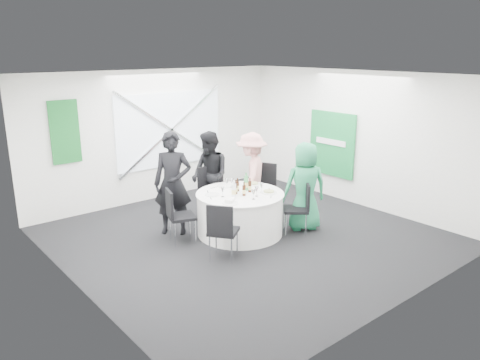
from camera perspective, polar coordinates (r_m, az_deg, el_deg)
floor at (r=8.35m, az=0.88°, el=-6.90°), size 6.00×6.00×0.00m
ceiling at (r=7.72m, az=0.97°, el=12.65°), size 6.00×6.00×0.00m
wall_back at (r=10.33m, az=-10.01°, el=5.40°), size 6.00×0.00×6.00m
wall_front at (r=6.05m, az=19.76°, el=-2.72°), size 6.00×0.00×6.00m
wall_left at (r=6.45m, az=-19.78°, el=-1.60°), size 0.00×6.00×6.00m
wall_right at (r=10.09m, az=14.03°, el=4.92°), size 0.00×6.00×6.00m
window_panel at (r=10.43m, az=-8.49°, el=6.12°), size 2.60×0.03×1.60m
window_brace_a at (r=10.40m, az=-8.37°, el=6.10°), size 2.63×0.05×1.84m
window_brace_b at (r=10.40m, az=-8.37°, el=6.10°), size 2.63×0.05×1.84m
green_banner at (r=9.42m, az=-20.56°, el=5.49°), size 0.55×0.04×1.20m
green_sign at (r=10.44m, az=11.12°, el=4.33°), size 0.05×1.20×1.40m
banquet_table at (r=8.36m, az=0.00°, el=-4.09°), size 1.56×1.56×0.76m
chair_back at (r=9.12m, az=-3.57°, el=-0.98°), size 0.50×0.51×1.01m
chair_back_left at (r=7.97m, az=-7.73°, el=-3.87°), size 0.55×0.55×0.95m
chair_back_right at (r=9.35m, az=2.92°, el=-0.54°), size 0.62×0.62×1.01m
chair_front_right at (r=8.37m, az=7.38°, el=-2.98°), size 0.60×0.60×0.94m
chair_front_left at (r=7.23m, az=-2.22°, el=-5.82°), size 0.61×0.61×0.95m
person_man_back_left at (r=8.32m, az=-8.19°, el=-0.42°), size 0.80×0.78×1.85m
person_man_back at (r=9.10m, az=-3.70°, el=0.62°), size 0.54×0.87×1.69m
person_woman_pink at (r=9.19m, az=1.40°, el=0.69°), size 1.15×1.05×1.66m
person_woman_green at (r=8.53m, az=7.91°, el=-0.79°), size 0.94×0.83×1.62m
plate_back at (r=8.65m, az=-1.91°, el=-0.71°), size 0.28×0.28×0.01m
plate_back_left at (r=8.14m, az=-3.39°, el=-1.80°), size 0.26×0.26×0.01m
plate_back_right at (r=8.74m, az=1.70°, el=-0.46°), size 0.25×0.25×0.04m
plate_front_right at (r=8.27m, az=3.53°, el=-1.45°), size 0.28×0.28×0.04m
plate_front_left at (r=7.69m, az=-1.22°, el=-2.84°), size 0.26×0.26×0.01m
napkin at (r=7.73m, az=-1.23°, el=-2.47°), size 0.23×0.22×0.05m
beer_bottle_a at (r=8.17m, az=-0.51°, el=-1.05°), size 0.06×0.06×0.25m
beer_bottle_b at (r=8.32m, az=-0.31°, el=-0.76°), size 0.06×0.06×0.24m
beer_bottle_c at (r=8.27m, az=1.21°, el=-0.82°), size 0.06×0.06×0.26m
beer_bottle_d at (r=8.07m, az=0.49°, el=-1.29°), size 0.06×0.06×0.24m
green_water_bottle at (r=8.36m, az=0.75°, el=-0.42°), size 0.08×0.08×0.32m
clear_water_bottle at (r=7.98m, az=-0.76°, el=-1.31°), size 0.08×0.08×0.30m
wine_glass_a at (r=7.88m, az=1.66°, el=-1.48°), size 0.07×0.07×0.17m
wine_glass_b at (r=8.52m, az=-1.02°, el=-0.13°), size 0.07×0.07×0.17m
wine_glass_c at (r=8.03m, az=2.04°, el=-1.14°), size 0.07×0.07×0.17m
wine_glass_d at (r=8.25m, az=2.65°, el=-0.68°), size 0.07×0.07×0.17m
wine_glass_e at (r=8.01m, az=-2.14°, el=-1.20°), size 0.07×0.07×0.17m
wine_glass_f at (r=8.52m, az=-1.62°, el=-0.14°), size 0.07×0.07×0.17m
fork_a at (r=8.31m, az=-3.95°, el=-1.46°), size 0.08×0.14×0.01m
knife_a at (r=7.98m, az=-3.60°, el=-2.20°), size 0.08×0.14×0.01m
fork_b at (r=8.04m, az=3.79°, el=-2.06°), size 0.12×0.12×0.01m
knife_b at (r=8.46m, az=3.62°, el=-1.14°), size 0.10×0.13×0.01m
fork_c at (r=8.74m, az=-1.60°, el=-0.56°), size 0.15×0.02×0.01m
knife_c at (r=8.56m, az=-3.20°, el=-0.94°), size 0.15×0.02×0.01m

